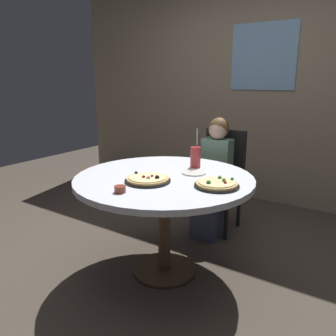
% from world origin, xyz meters
% --- Properties ---
extents(ground_plane, '(8.00, 8.00, 0.00)m').
position_xyz_m(ground_plane, '(0.00, 0.00, 0.00)').
color(ground_plane, '#4C4238').
extents(wall_with_window, '(5.20, 0.14, 2.90)m').
position_xyz_m(wall_with_window, '(0.00, 1.99, 1.45)').
color(wall_with_window, gray).
rests_on(wall_with_window, ground_plane).
extents(dining_table, '(1.26, 1.26, 0.75)m').
position_xyz_m(dining_table, '(0.00, 0.00, 0.66)').
color(dining_table, silver).
rests_on(dining_table, ground_plane).
extents(chair_wooden, '(0.42, 0.42, 0.95)m').
position_xyz_m(chair_wooden, '(-0.00, 0.98, 0.53)').
color(chair_wooden, black).
rests_on(chair_wooden, ground_plane).
extents(diner_child, '(0.27, 0.42, 1.08)m').
position_xyz_m(diner_child, '(0.00, 0.80, 0.48)').
color(diner_child, '#3F4766').
rests_on(diner_child, ground_plane).
extents(pizza_veggie, '(0.31, 0.31, 0.05)m').
position_xyz_m(pizza_veggie, '(-0.02, -0.16, 0.77)').
color(pizza_veggie, black).
rests_on(pizza_veggie, dining_table).
extents(pizza_cheese, '(0.29, 0.29, 0.05)m').
position_xyz_m(pizza_cheese, '(0.41, -0.01, 0.77)').
color(pizza_cheese, black).
rests_on(pizza_cheese, dining_table).
extents(soda_cup, '(0.08, 0.08, 0.31)m').
position_xyz_m(soda_cup, '(0.06, 0.34, 0.83)').
color(soda_cup, '#B73333').
rests_on(soda_cup, dining_table).
extents(sauce_bowl, '(0.07, 0.07, 0.04)m').
position_xyz_m(sauce_bowl, '(-0.03, -0.43, 0.77)').
color(sauce_bowl, brown).
rests_on(sauce_bowl, dining_table).
extents(plate_small, '(0.18, 0.18, 0.01)m').
position_xyz_m(plate_small, '(0.14, 0.19, 0.76)').
color(plate_small, white).
rests_on(plate_small, dining_table).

